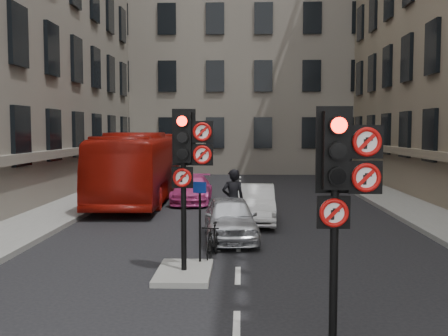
# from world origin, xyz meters

# --- Properties ---
(pavement_left) EXTENTS (3.00, 50.00, 0.16)m
(pavement_left) POSITION_xyz_m (-7.20, 12.00, 0.08)
(pavement_left) COLOR gray
(pavement_left) RESTS_ON ground
(pavement_right) EXTENTS (3.00, 50.00, 0.16)m
(pavement_right) POSITION_xyz_m (7.20, 12.00, 0.08)
(pavement_right) COLOR gray
(pavement_right) RESTS_ON ground
(centre_island) EXTENTS (1.20, 2.00, 0.12)m
(centre_island) POSITION_xyz_m (-1.20, 5.00, 0.06)
(centre_island) COLOR gray
(centre_island) RESTS_ON ground
(building_far) EXTENTS (30.00, 14.00, 20.00)m
(building_far) POSITION_xyz_m (0.00, 38.00, 10.00)
(building_far) COLOR gray
(building_far) RESTS_ON ground
(signal_near) EXTENTS (0.91, 0.40, 3.58)m
(signal_near) POSITION_xyz_m (1.49, 0.99, 2.58)
(signal_near) COLOR black
(signal_near) RESTS_ON ground
(signal_far) EXTENTS (0.91, 0.40, 3.58)m
(signal_far) POSITION_xyz_m (-1.11, 4.99, 2.70)
(signal_far) COLOR black
(signal_far) RESTS_ON centre_island
(car_silver) EXTENTS (1.81, 3.82, 1.26)m
(car_silver) POSITION_xyz_m (-0.25, 8.82, 0.63)
(car_silver) COLOR #B8BBC1
(car_silver) RESTS_ON ground
(car_white) EXTENTS (1.44, 3.99, 1.31)m
(car_white) POSITION_xyz_m (0.52, 11.70, 0.65)
(car_white) COLOR silver
(car_white) RESTS_ON ground
(car_pink) EXTENTS (1.67, 4.06, 1.17)m
(car_pink) POSITION_xyz_m (-2.10, 16.51, 0.59)
(car_pink) COLOR #C93B87
(car_pink) RESTS_ON ground
(bus_red) EXTENTS (2.93, 11.21, 3.10)m
(bus_red) POSITION_xyz_m (-4.50, 17.05, 1.55)
(bus_red) COLOR maroon
(bus_red) RESTS_ON ground
(motorcycle) EXTENTS (0.64, 1.54, 0.90)m
(motorcycle) POSITION_xyz_m (-0.64, 6.53, 0.45)
(motorcycle) COLOR black
(motorcycle) RESTS_ON ground
(motorcyclist) EXTENTS (0.81, 0.62, 1.98)m
(motorcyclist) POSITION_xyz_m (-0.19, 10.24, 0.99)
(motorcyclist) COLOR black
(motorcyclist) RESTS_ON ground
(info_sign) EXTENTS (0.32, 0.15, 1.90)m
(info_sign) POSITION_xyz_m (-0.90, 5.73, 1.35)
(info_sign) COLOR black
(info_sign) RESTS_ON centre_island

